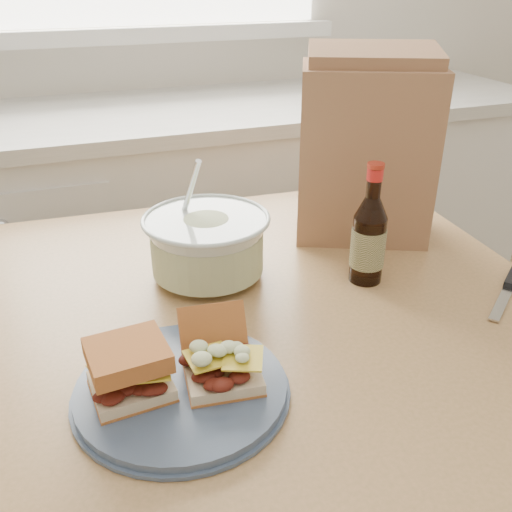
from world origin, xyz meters
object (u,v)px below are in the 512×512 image
object	(u,v)px
dining_table	(271,362)
coleslaw_bowl	(207,247)
beer_bottle	(369,238)
paper_bag	(365,154)
plate	(182,389)

from	to	relation	value
dining_table	coleslaw_bowl	size ratio (longest dim) A/B	4.53
dining_table	beer_bottle	world-z (taller)	beer_bottle
coleslaw_bowl	paper_bag	bearing A→B (deg)	12.34
paper_bag	beer_bottle	bearing A→B (deg)	-91.38
dining_table	beer_bottle	size ratio (longest dim) A/B	4.67
plate	coleslaw_bowl	world-z (taller)	coleslaw_bowl
coleslaw_bowl	beer_bottle	size ratio (longest dim) A/B	1.03
plate	paper_bag	bearing A→B (deg)	38.47
beer_bottle	paper_bag	bearing A→B (deg)	69.90
dining_table	beer_bottle	xyz separation A→B (m)	(0.19, 0.02, 0.20)
beer_bottle	coleslaw_bowl	bearing A→B (deg)	162.98
plate	beer_bottle	size ratio (longest dim) A/B	1.27
plate	paper_bag	size ratio (longest dim) A/B	0.82
paper_bag	dining_table	bearing A→B (deg)	-118.70
dining_table	paper_bag	xyz separation A→B (m)	(0.28, 0.21, 0.29)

